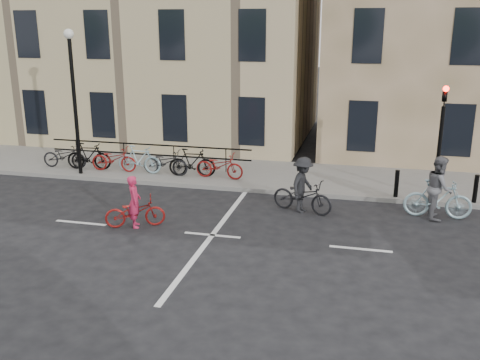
% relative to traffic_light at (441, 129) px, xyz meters
% --- Properties ---
extents(ground, '(120.00, 120.00, 0.00)m').
position_rel_traffic_light_xyz_m(ground, '(-6.20, -4.34, -2.45)').
color(ground, black).
rests_on(ground, ground).
extents(sidewalk, '(46.00, 4.00, 0.15)m').
position_rel_traffic_light_xyz_m(sidewalk, '(-10.20, 1.66, -2.38)').
color(sidewalk, slate).
rests_on(sidewalk, ground).
extents(building_west, '(20.00, 10.00, 10.00)m').
position_rel_traffic_light_xyz_m(building_west, '(-15.20, 8.66, 2.70)').
color(building_west, tan).
rests_on(building_west, sidewalk).
extents(traffic_light, '(0.18, 0.30, 3.90)m').
position_rel_traffic_light_xyz_m(traffic_light, '(0.00, 0.00, 0.00)').
color(traffic_light, black).
rests_on(traffic_light, sidewalk).
extents(lamp_post, '(0.36, 0.36, 5.28)m').
position_rel_traffic_light_xyz_m(lamp_post, '(-12.70, 0.06, 1.04)').
color(lamp_post, black).
rests_on(lamp_post, sidewalk).
extents(bollard_east, '(0.14, 0.14, 0.90)m').
position_rel_traffic_light_xyz_m(bollard_east, '(-1.20, -0.09, -1.85)').
color(bollard_east, black).
rests_on(bollard_east, sidewalk).
extents(bollard_west, '(0.14, 0.14, 0.90)m').
position_rel_traffic_light_xyz_m(bollard_west, '(1.20, -0.09, -1.85)').
color(bollard_west, black).
rests_on(bollard_west, sidewalk).
extents(parked_bikes, '(8.30, 1.23, 1.05)m').
position_rel_traffic_light_xyz_m(parked_bikes, '(-10.55, 0.70, -1.81)').
color(parked_bikes, black).
rests_on(parked_bikes, sidewalk).
extents(cyclist_pink, '(1.79, 1.23, 1.51)m').
position_rel_traffic_light_xyz_m(cyclist_pink, '(-8.53, -4.22, -1.93)').
color(cyclist_pink, maroon).
rests_on(cyclist_pink, ground).
extents(cyclist_grey, '(1.96, 0.93, 1.89)m').
position_rel_traffic_light_xyz_m(cyclist_grey, '(-0.06, -1.42, -1.69)').
color(cyclist_grey, '#94B7C2').
rests_on(cyclist_grey, ground).
extents(cyclist_dark, '(2.06, 1.26, 1.73)m').
position_rel_traffic_light_xyz_m(cyclist_dark, '(-4.05, -1.83, -1.77)').
color(cyclist_dark, black).
rests_on(cyclist_dark, ground).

